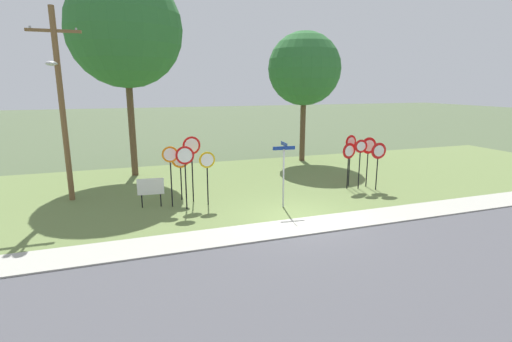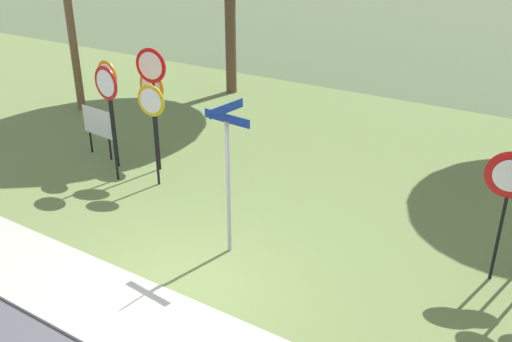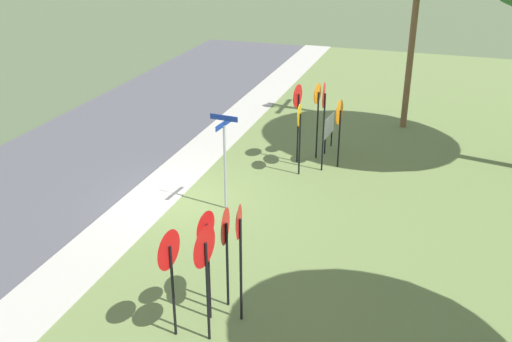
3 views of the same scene
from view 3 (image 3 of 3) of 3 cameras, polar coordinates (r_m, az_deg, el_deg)
The scene contains 17 objects.
ground_plane at distance 17.43m, azimuth -7.52°, elevation -2.91°, with size 160.00×160.00×0.00m, color #4C5B3D.
road_asphalt at distance 19.85m, azimuth -20.15°, elevation -0.77°, with size 44.00×6.40×0.01m, color #4C4C51.
sidewalk_strip at distance 17.76m, azimuth -9.87°, elevation -2.44°, with size 44.00×1.60×0.06m, color #ADAA9E.
grass_median at distance 15.99m, azimuth 12.41°, elevation -5.86°, with size 44.00×12.00×0.04m, color olive.
stop_sign_near_left at distance 18.57m, azimuth 6.57°, elevation 6.18°, with size 0.78×0.13×2.92m.
stop_sign_near_right at distance 19.07m, azimuth 8.07°, elevation 5.02°, with size 0.79×0.12×2.28m.
stop_sign_far_left at distance 19.64m, azimuth 5.97°, elevation 6.36°, with size 0.67×0.12×2.61m.
stop_sign_far_center at distance 18.36m, azimuth 4.22°, elevation 4.53°, with size 0.70×0.11×2.33m.
stop_sign_far_right at distance 19.25m, azimuth 4.06°, elevation 6.28°, with size 0.75×0.12×2.67m.
yield_sign_near_left at distance 11.67m, azimuth -4.86°, elevation -6.77°, with size 0.66×0.14×2.48m.
yield_sign_near_right at distance 12.08m, azimuth -3.01°, elevation -6.20°, with size 0.78×0.13×2.32m.
yield_sign_far_left at distance 11.07m, azimuth -5.01°, elevation -8.26°, with size 0.83×0.13×2.53m.
yield_sign_far_right at distance 11.34m, azimuth -8.41°, elevation -8.43°, with size 0.80×0.12×2.36m.
yield_sign_center at distance 11.53m, azimuth -1.66°, elevation -6.38°, with size 0.69×0.15×2.63m.
street_name_post at distance 16.13m, azimuth -3.05°, elevation 1.66°, with size 0.96×0.81×2.78m.
utility_pole at distance 22.77m, azimuth 14.83°, elevation 14.84°, with size 2.10×2.03×8.24m.
notice_board at distance 20.70m, azimuth 7.08°, elevation 4.19°, with size 1.10×0.13×1.25m.
Camera 3 is at (13.91, 7.00, 7.84)m, focal length 41.32 mm.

